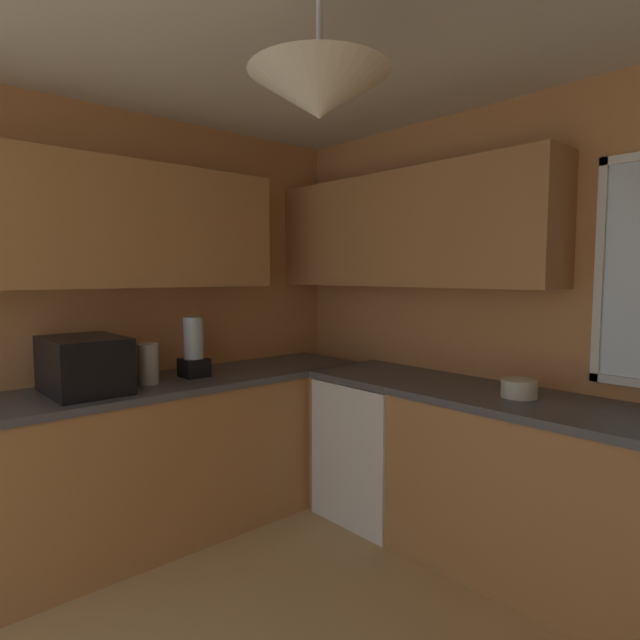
{
  "coord_description": "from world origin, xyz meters",
  "views": [
    {
      "loc": [
        1.23,
        -1.1,
        1.52
      ],
      "look_at": [
        -0.72,
        0.65,
        1.3
      ],
      "focal_mm": 29.41,
      "sensor_mm": 36.0,
      "label": 1
    }
  ],
  "objects_px": {
    "blender_appliance": "(194,350)",
    "kettle": "(148,364)",
    "dishwasher": "(378,447)",
    "microwave": "(84,365)",
    "bowl": "(519,388)"
  },
  "relations": [
    {
      "from": "blender_appliance",
      "to": "kettle",
      "type": "bearing_deg",
      "value": -86.09
    },
    {
      "from": "dishwasher",
      "to": "microwave",
      "type": "bearing_deg",
      "value": -113.02
    },
    {
      "from": "microwave",
      "to": "kettle",
      "type": "xyz_separation_m",
      "value": [
        0.02,
        0.34,
        -0.03
      ]
    },
    {
      "from": "microwave",
      "to": "kettle",
      "type": "relative_size",
      "value": 2.11
    },
    {
      "from": "blender_appliance",
      "to": "bowl",
      "type": "bearing_deg",
      "value": 31.34
    },
    {
      "from": "dishwasher",
      "to": "bowl",
      "type": "xyz_separation_m",
      "value": [
        0.91,
        0.03,
        0.52
      ]
    },
    {
      "from": "kettle",
      "to": "dishwasher",
      "type": "bearing_deg",
      "value": 62.25
    },
    {
      "from": "dishwasher",
      "to": "microwave",
      "type": "xyz_separation_m",
      "value": [
        -0.66,
        -1.55,
        0.62
      ]
    },
    {
      "from": "dishwasher",
      "to": "microwave",
      "type": "height_order",
      "value": "microwave"
    },
    {
      "from": "microwave",
      "to": "bowl",
      "type": "relative_size",
      "value": 2.73
    },
    {
      "from": "dishwasher",
      "to": "microwave",
      "type": "relative_size",
      "value": 1.81
    },
    {
      "from": "microwave",
      "to": "blender_appliance",
      "type": "bearing_deg",
      "value": 90.0
    },
    {
      "from": "kettle",
      "to": "blender_appliance",
      "type": "bearing_deg",
      "value": 93.91
    },
    {
      "from": "kettle",
      "to": "blender_appliance",
      "type": "distance_m",
      "value": 0.3
    },
    {
      "from": "dishwasher",
      "to": "blender_appliance",
      "type": "relative_size",
      "value": 2.41
    }
  ]
}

